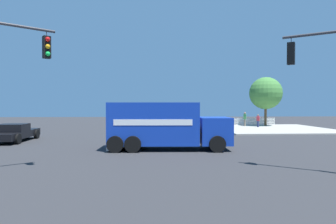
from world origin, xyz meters
The scene contains 8 objects.
ground_plane centered at (0.00, 0.00, 0.00)m, with size 100.00×100.00×0.00m, color #2B2B2D.
sidewalk_corner_near centered at (-13.73, -13.73, 0.07)m, with size 12.50×12.50×0.14m, color #9E998E.
delivery_truck centered at (-0.43, 0.34, 1.54)m, with size 7.75×3.05×2.99m.
pickup_black centered at (11.12, -4.23, 0.73)m, with size 2.31×5.23×1.38m.
pedestrian_near_corner centered at (-12.62, -15.39, 1.02)m, with size 0.29×0.52×1.56m.
pedestrian_crossing centered at (-11.54, -17.07, 1.17)m, with size 0.29×0.52×1.79m.
picket_fence_run centered at (-13.73, -19.73, 0.62)m, with size 5.86×0.05×0.95m.
shade_tree_near centered at (-14.47, -17.61, 4.39)m, with size 4.20×4.20×6.36m.
Camera 1 is at (0.33, 18.09, 2.82)m, focal length 29.79 mm.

